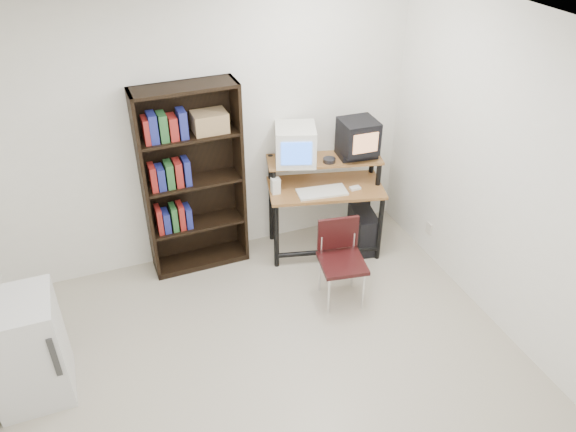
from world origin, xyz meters
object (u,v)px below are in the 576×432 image
object	(u,v)px
computer_desk	(325,191)
crt_tv	(358,136)
school_chair	(341,253)
bookshelf	(192,178)
crt_monitor	(295,145)
mini_fridge	(26,350)
pc_tower	(363,229)

from	to	relation	value
computer_desk	crt_tv	size ratio (longest dim) A/B	3.49
school_chair	bookshelf	xyz separation A→B (m)	(-1.07, 0.98, 0.46)
crt_monitor	crt_tv	distance (m)	0.60
computer_desk	crt_monitor	world-z (taller)	crt_monitor
computer_desk	mini_fridge	size ratio (longest dim) A/B	1.37
crt_monitor	mini_fridge	bearing A→B (deg)	-138.21
computer_desk	crt_tv	world-z (taller)	crt_tv
crt_monitor	pc_tower	xyz separation A→B (m)	(0.64, -0.28, -0.94)
crt_tv	bookshelf	bearing A→B (deg)	173.23
crt_tv	mini_fridge	size ratio (longest dim) A/B	0.39
crt_monitor	pc_tower	size ratio (longest dim) A/B	1.05
school_chair	bookshelf	size ratio (longest dim) A/B	0.42
computer_desk	bookshelf	distance (m)	1.29
mini_fridge	bookshelf	bearing A→B (deg)	37.62
crt_tv	mini_fridge	xyz separation A→B (m)	(-3.09, -0.93, -0.77)
pc_tower	crt_tv	bearing A→B (deg)	125.79
crt_monitor	school_chair	xyz separation A→B (m)	(0.08, -0.89, -0.67)
pc_tower	bookshelf	size ratio (longest dim) A/B	0.25
pc_tower	bookshelf	distance (m)	1.82
computer_desk	school_chair	world-z (taller)	computer_desk
bookshelf	crt_monitor	bearing A→B (deg)	-5.86
crt_tv	pc_tower	xyz separation A→B (m)	(0.06, -0.13, -1.00)
bookshelf	mini_fridge	bearing A→B (deg)	-143.43
crt_monitor	bookshelf	distance (m)	1.01
pc_tower	school_chair	xyz separation A→B (m)	(-0.55, -0.61, 0.26)
school_chair	mini_fridge	size ratio (longest dim) A/B	0.89
crt_tv	pc_tower	bearing A→B (deg)	-61.90
bookshelf	computer_desk	bearing A→B (deg)	-11.90
crt_monitor	school_chair	world-z (taller)	crt_monitor
school_chair	mini_fridge	world-z (taller)	mini_fridge
computer_desk	crt_tv	xyz separation A→B (m)	(0.32, -0.00, 0.53)
pc_tower	computer_desk	bearing A→B (deg)	171.02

